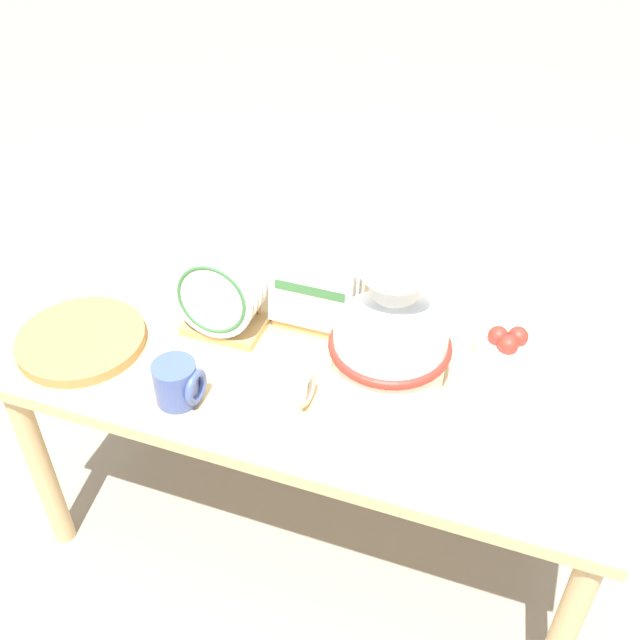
% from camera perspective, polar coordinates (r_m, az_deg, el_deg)
% --- Properties ---
extents(ground_plane, '(14.00, 14.00, 0.00)m').
position_cam_1_polar(ground_plane, '(2.22, 0.00, -14.71)').
color(ground_plane, gray).
extents(display_table, '(1.40, 0.70, 0.62)m').
position_cam_1_polar(display_table, '(1.80, 0.00, -4.48)').
color(display_table, tan).
rests_on(display_table, ground_plane).
extents(ceramic_vase, '(0.27, 0.27, 0.31)m').
position_cam_1_polar(ceramic_vase, '(1.62, 5.42, -1.03)').
color(ceramic_vase, silver).
rests_on(ceramic_vase, display_table).
extents(dish_rack_round_plates, '(0.20, 0.14, 0.23)m').
position_cam_1_polar(dish_rack_round_plates, '(1.78, -7.51, 1.73)').
color(dish_rack_round_plates, tan).
rests_on(dish_rack_round_plates, display_table).
extents(dish_rack_square_plates, '(0.21, 0.14, 0.23)m').
position_cam_1_polar(dish_rack_square_plates, '(1.80, -0.17, 2.15)').
color(dish_rack_square_plates, tan).
rests_on(dish_rack_square_plates, display_table).
extents(wicker_charger_stack, '(0.30, 0.30, 0.03)m').
position_cam_1_polar(wicker_charger_stack, '(1.86, -17.73, -1.48)').
color(wicker_charger_stack, '#AD7F47').
rests_on(wicker_charger_stack, display_table).
extents(mug_cobalt_glaze, '(0.11, 0.10, 0.10)m').
position_cam_1_polar(mug_cobalt_glaze, '(1.64, -10.76, -4.74)').
color(mug_cobalt_glaze, '#42569E').
rests_on(mug_cobalt_glaze, display_table).
extents(mug_cream_glaze, '(0.11, 0.10, 0.10)m').
position_cam_1_polar(mug_cream_glaze, '(1.61, -2.47, -4.91)').
color(mug_cream_glaze, silver).
rests_on(mug_cream_glaze, display_table).
extents(fruit_bowl, '(0.15, 0.15, 0.08)m').
position_cam_1_polar(fruit_bowl, '(1.78, 14.00, -2.00)').
color(fruit_bowl, white).
rests_on(fruit_bowl, display_table).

